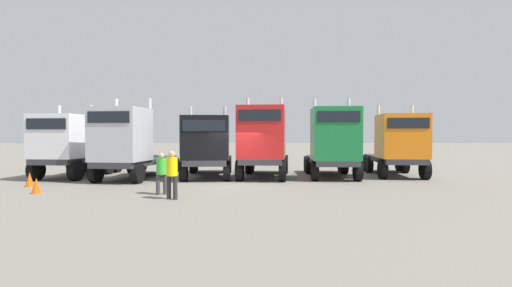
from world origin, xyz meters
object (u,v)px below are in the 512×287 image
(semi_truck_black, at_px, (207,147))
(traffic_cone_near, at_px, (30,179))
(semi_truck_white, at_px, (68,145))
(visitor_with_camera, at_px, (162,171))
(traffic_cone_mid, at_px, (36,186))
(semi_truck_silver, at_px, (127,144))
(semi_truck_green, at_px, (333,143))
(semi_truck_red, at_px, (263,141))
(semi_truck_orange, at_px, (398,145))
(visitor_in_hivis, at_px, (172,171))

(semi_truck_black, distance_m, traffic_cone_near, 8.48)
(semi_truck_white, distance_m, visitor_with_camera, 8.65)
(visitor_with_camera, bearing_deg, traffic_cone_mid, -118.82)
(traffic_cone_mid, bearing_deg, semi_truck_white, 103.68)
(semi_truck_black, bearing_deg, semi_truck_white, -94.02)
(semi_truck_silver, distance_m, semi_truck_green, 10.96)
(semi_truck_green, xyz_separation_m, traffic_cone_near, (-14.66, -2.74, -1.62))
(semi_truck_silver, height_order, semi_truck_red, semi_truck_red)
(semi_truck_silver, xyz_separation_m, semi_truck_green, (10.95, 0.46, 0.03))
(semi_truck_red, height_order, traffic_cone_mid, semi_truck_red)
(semi_truck_white, xyz_separation_m, semi_truck_orange, (18.37, 0.10, 0.01))
(semi_truck_white, height_order, semi_truck_black, semi_truck_white)
(semi_truck_red, relative_size, visitor_with_camera, 3.86)
(semi_truck_red, distance_m, visitor_with_camera, 6.83)
(semi_truck_orange, xyz_separation_m, visitor_in_hivis, (-11.32, -6.94, -0.80))
(traffic_cone_mid, bearing_deg, visitor_with_camera, -4.22)
(semi_truck_orange, relative_size, traffic_cone_mid, 9.56)
(semi_truck_black, height_order, traffic_cone_near, semi_truck_black)
(semi_truck_green, bearing_deg, semi_truck_black, -87.58)
(visitor_in_hivis, relative_size, visitor_with_camera, 1.08)
(semi_truck_green, xyz_separation_m, traffic_cone_mid, (-13.21, -4.77, -1.64))
(semi_truck_green, height_order, traffic_cone_near, semi_truck_green)
(traffic_cone_near, xyz_separation_m, traffic_cone_mid, (1.46, -2.03, -0.01))
(semi_truck_silver, distance_m, visitor_with_camera, 5.58)
(semi_truck_black, xyz_separation_m, visitor_with_camera, (-1.23, -5.42, -0.79))
(visitor_in_hivis, distance_m, visitor_with_camera, 1.28)
(semi_truck_red, bearing_deg, visitor_with_camera, -31.56)
(visitor_with_camera, bearing_deg, semi_truck_black, 142.65)
(semi_truck_white, distance_m, semi_truck_silver, 3.71)
(traffic_cone_near, bearing_deg, semi_truck_white, 87.35)
(semi_truck_red, xyz_separation_m, traffic_cone_mid, (-9.38, -4.83, -1.73))
(semi_truck_silver, bearing_deg, semi_truck_green, 101.41)
(semi_truck_orange, relative_size, visitor_with_camera, 3.69)
(semi_truck_silver, relative_size, semi_truck_green, 1.08)
(semi_truck_silver, bearing_deg, semi_truck_black, 109.13)
(semi_truck_red, xyz_separation_m, visitor_in_hivis, (-3.64, -6.32, -1.01))
(semi_truck_red, height_order, visitor_with_camera, semi_truck_red)
(visitor_with_camera, height_order, traffic_cone_mid, visitor_with_camera)
(semi_truck_black, distance_m, visitor_in_hivis, 6.59)
(visitor_in_hivis, bearing_deg, semi_truck_white, 69.04)
(semi_truck_white, xyz_separation_m, visitor_in_hivis, (7.05, -6.84, -0.79))
(semi_truck_green, xyz_separation_m, semi_truck_orange, (3.86, 0.69, -0.12))
(semi_truck_white, xyz_separation_m, semi_truck_silver, (3.56, -1.04, 0.11))
(semi_truck_white, bearing_deg, semi_truck_silver, 80.84)
(semi_truck_orange, height_order, visitor_in_hivis, semi_truck_orange)
(semi_truck_white, bearing_deg, visitor_with_camera, 55.40)
(semi_truck_silver, xyz_separation_m, semi_truck_orange, (14.81, 1.14, -0.10))
(semi_truck_green, bearing_deg, visitor_with_camera, -52.86)
(semi_truck_white, xyz_separation_m, semi_truck_black, (7.64, -0.32, -0.08))
(semi_truck_silver, height_order, traffic_cone_mid, semi_truck_silver)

